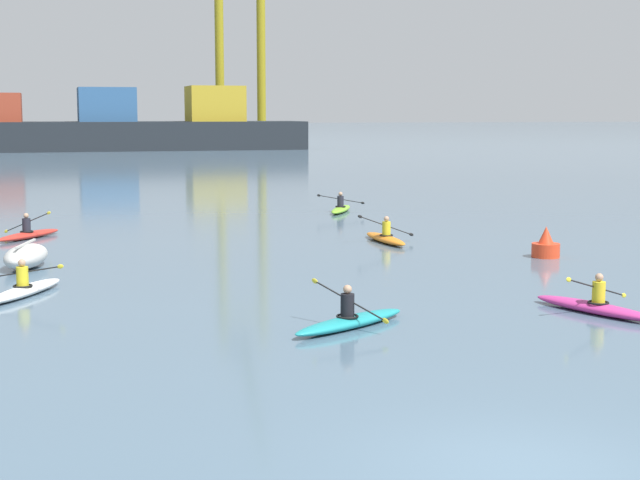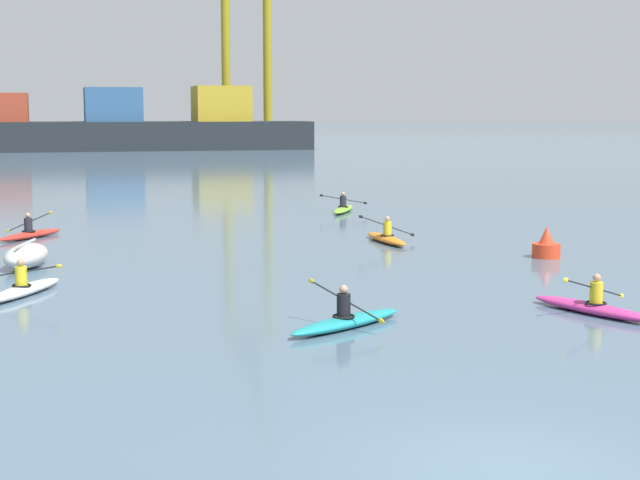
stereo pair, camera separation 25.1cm
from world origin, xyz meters
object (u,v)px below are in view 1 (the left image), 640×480
channel_buoy (546,246)px  kayak_red (28,234)px  gantry_crane_west_mid (241,3)px  kayak_teal (350,320)px  kayak_lime (341,208)px  kayak_white (25,289)px  kayak_magenta (595,306)px  container_barge (110,128)px  kayak_orange (385,238)px  capsized_dinghy (26,256)px

channel_buoy → kayak_red: kayak_red is taller
gantry_crane_west_mid → kayak_teal: 115.29m
channel_buoy → kayak_lime: (-2.22, 15.26, -0.19)m
kayak_white → kayak_magenta: bearing=-24.6°
container_barge → kayak_magenta: (4.65, -101.11, -2.49)m
kayak_red → kayak_orange: (12.31, -4.58, 0.00)m
container_barge → kayak_red: 84.06m
kayak_red → kayak_magenta: kayak_red is taller
kayak_white → kayak_teal: (6.84, -5.75, 0.00)m
gantry_crane_west_mid → capsized_dinghy: (-26.65, -101.60, -18.86)m
container_barge → kayak_red: container_barge is taller
kayak_red → kayak_lime: bearing=23.2°
capsized_dinghy → kayak_teal: 12.45m
gantry_crane_west_mid → capsized_dinghy: size_ratio=14.64×
kayak_orange → kayak_magenta: 12.92m
kayak_red → kayak_teal: bearing=-68.2°
capsized_dinghy → kayak_red: size_ratio=0.91×
kayak_magenta → gantry_crane_west_mid: bearing=83.0°
channel_buoy → kayak_lime: channel_buoy is taller
capsized_dinghy → kayak_red: (-0.05, 7.02, -0.18)m
channel_buoy → kayak_orange: kayak_orange is taller
kayak_orange → kayak_white: bearing=-150.0°
kayak_white → kayak_orange: kayak_orange is taller
container_barge → kayak_lime: bearing=-85.8°
channel_buoy → capsized_dinghy: bearing=171.8°
channel_buoy → kayak_white: channel_buoy is taller
capsized_dinghy → kayak_orange: kayak_orange is taller
kayak_red → kayak_white: kayak_red is taller
kayak_teal → kayak_orange: bearing=67.3°
kayak_red → kayak_magenta: bearing=-53.7°
gantry_crane_west_mid → kayak_magenta: 114.53m
gantry_crane_west_mid → kayak_lime: gantry_crane_west_mid is taller
gantry_crane_west_mid → kayak_white: (-26.60, -106.23, -19.03)m
capsized_dinghy → kayak_magenta: 16.54m
container_barge → channel_buoy: container_barge is taller
kayak_red → kayak_magenta: 21.71m
kayak_white → kayak_orange: size_ratio=0.95×
kayak_teal → kayak_magenta: (5.91, -0.10, 0.00)m
kayak_white → container_barge: bearing=85.1°
channel_buoy → container_barge: bearing=94.8°
gantry_crane_west_mid → capsized_dinghy: 106.72m
kayak_orange → container_barge: bearing=92.7°
kayak_orange → capsized_dinghy: bearing=-168.8°
gantry_crane_west_mid → channel_buoy: 106.15m
kayak_red → kayak_lime: size_ratio=0.93×
kayak_orange → kayak_teal: bearing=-112.7°
kayak_magenta → kayak_lime: kayak_magenta is taller
container_barge → kayak_magenta: 101.25m
channel_buoy → kayak_red: 18.58m
container_barge → kayak_orange: container_barge is taller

